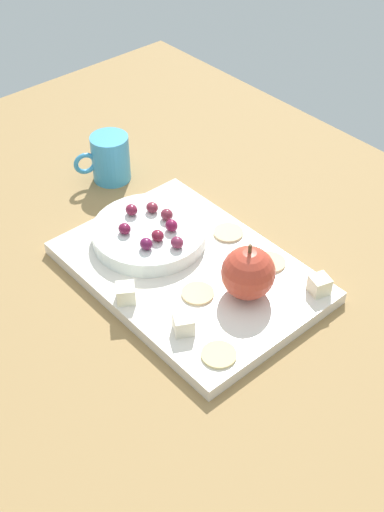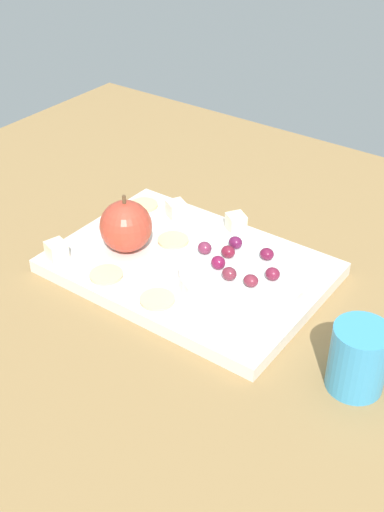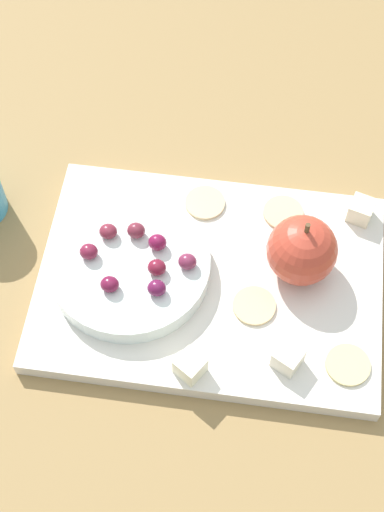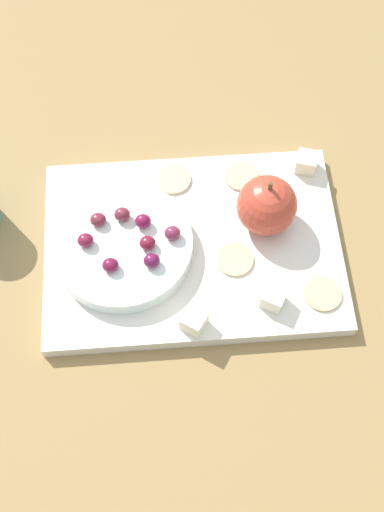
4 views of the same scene
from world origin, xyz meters
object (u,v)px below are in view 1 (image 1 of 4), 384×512
Objects in this scene: platter at (189,272)px; grape_6 at (178,243)px; grape_7 at (152,207)px; cup at (110,158)px; cracker_2 at (228,233)px; cracker_3 at (270,262)px; grape_1 at (131,210)px; cheese_cube_0 at (184,324)px; grape_2 at (172,225)px; grape_0 at (125,229)px; cheese_cube_1 at (319,285)px; grape_5 at (167,215)px; cracker_0 at (198,293)px; grape_3 at (146,244)px; cheese_cube_2 at (126,293)px; cracker_1 at (219,355)px; apple_whole at (248,273)px; serving_dish at (150,233)px; grape_4 at (157,236)px.

platter is 18.89× the size of grape_6.
cup reaches higher than grape_7.
cracker_2 is 8.90cm from cracker_3.
cheese_cube_0 is at bearing -20.92° from grape_1.
cheese_cube_0 is at bearing -35.11° from grape_2.
platter is 18.89× the size of grape_0.
cheese_cube_1 is 1.31× the size of grape_5.
grape_2 is (-5.87, 1.67, 4.21)cm from platter.
cracker_3 reaches higher than platter.
grape_5 is at bearing 154.84° from grape_2.
grape_5 is at bearing -10.28° from cup.
cracker_0 is 1.00× the size of cracker_3.
grape_2 is (-14.75, 10.37, 1.97)cm from cheese_cube_0.
grape_2 is at bearing -149.57° from cracker_3.
grape_7 is (-1.39, 6.28, -0.02)cm from grape_0.
grape_7 is at bearing 61.26° from grape_1.
cheese_cube_1 is 24.93cm from grape_3.
cheese_cube_1 is at bearing 16.85° from grape_5.
cheese_cube_2 reaches higher than cracker_0.
cracker_1 is 20.76cm from grape_3.
cup is at bearing 174.03° from apple_whole.
cracker_2 is at bearing 62.19° from grape_2.
cracker_1 is 19.12cm from cracker_3.
grape_0 is 8.52cm from grape_6.
cracker_3 is 2.33× the size of grape_2.
grape_7 is at bearing -13.60° from cup.
cheese_cube_1 is at bearing 88.05° from cracker_1.
serving_dish reaches higher than cracker_0.
platter is 18.89× the size of grape_5.
cracker_0 is 2.33× the size of grape_7.
apple_whole is at bearing 7.48° from grape_1.
grape_7 is (-2.69, 2.75, 1.95)cm from serving_dish.
grape_2 is at bearing 154.84° from cracker_1.
grape_2 is at bearing 152.86° from grape_6.
cheese_cube_2 reaches higher than cracker_1.
cracker_3 is 2.33× the size of grape_6.
grape_3 is 1.00× the size of grape_7.
cheese_cube_2 is at bearing -93.27° from platter.
grape_2 is (-15.11, -0.82, -0.47)cm from apple_whole.
cracker_1 is 2.33× the size of grape_6.
cheese_cube_1 is at bearing 2.19° from cracker_2.
cheese_cube_1 is 20.69cm from grape_6.
grape_0 is at bearing -154.09° from grape_6.
cup is at bearing 165.62° from grape_6.
grape_0 is 4.84cm from grape_3.
grape_4 is at bearing -108.83° from cracker_2.
grape_7 is at bearing 158.22° from cracker_1.
cheese_cube_0 is (17.49, -8.32, 0.11)cm from serving_dish.
grape_1 is (-2.91, 3.50, 0.04)cm from grape_0.
grape_6 reaches higher than cracker_3.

